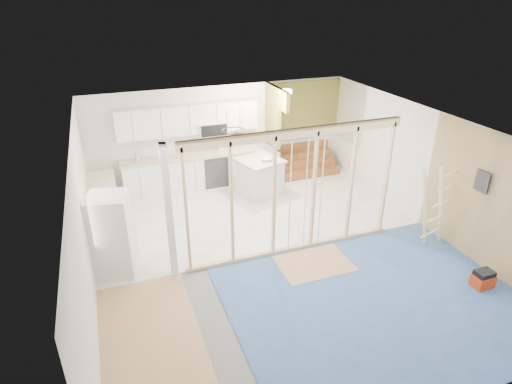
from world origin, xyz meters
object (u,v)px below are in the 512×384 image
object	(u,v)px
ladder	(435,206)
island	(260,178)
fridge	(113,236)
toolbox	(483,279)

from	to	relation	value
ladder	island	bearing A→B (deg)	122.58
fridge	toolbox	size ratio (longest dim) A/B	4.49
island	ladder	xyz separation A→B (m)	(2.47, -3.41, 0.41)
ladder	fridge	bearing A→B (deg)	165.53
toolbox	fridge	bearing A→B (deg)	156.15
fridge	ladder	world-z (taller)	ladder
toolbox	ladder	world-z (taller)	ladder
fridge	ladder	bearing A→B (deg)	3.16
toolbox	ladder	size ratio (longest dim) A/B	0.20
toolbox	ladder	distance (m)	1.67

